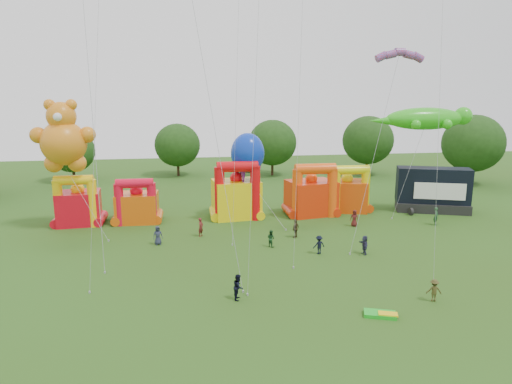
{
  "coord_description": "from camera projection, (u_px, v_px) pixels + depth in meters",
  "views": [
    {
      "loc": [
        -6.51,
        -21.76,
        13.99
      ],
      "look_at": [
        -0.53,
        18.0,
        5.27
      ],
      "focal_mm": 32.0,
      "sensor_mm": 36.0,
      "label": 1
    }
  ],
  "objects": [
    {
      "name": "ground",
      "position": [
        314.0,
        355.0,
        24.93
      ],
      "size": [
        160.0,
        160.0,
        0.0
      ],
      "primitive_type": "plane",
      "color": "#2E4A15",
      "rests_on": "ground"
    },
    {
      "name": "tree_ring",
      "position": [
        293.0,
        243.0,
        24.03
      ],
      "size": [
        123.02,
        125.12,
        12.07
      ],
      "color": "#352314",
      "rests_on": "ground"
    },
    {
      "name": "bouncy_castle_0",
      "position": [
        78.0,
        205.0,
        49.21
      ],
      "size": [
        4.72,
        3.91,
        5.64
      ],
      "color": "red",
      "rests_on": "ground"
    },
    {
      "name": "bouncy_castle_1",
      "position": [
        137.0,
        205.0,
        50.18
      ],
      "size": [
        4.55,
        3.71,
        5.1
      ],
      "color": "#DB520B",
      "rests_on": "ground"
    },
    {
      "name": "bouncy_castle_2",
      "position": [
        236.0,
        196.0,
        51.93
      ],
      "size": [
        5.57,
        4.69,
        6.7
      ],
      "color": "yellow",
      "rests_on": "ground"
    },
    {
      "name": "bouncy_castle_3",
      "position": [
        312.0,
        195.0,
        53.26
      ],
      "size": [
        5.92,
        5.08,
        6.26
      ],
      "color": "red",
      "rests_on": "ground"
    },
    {
      "name": "bouncy_castle_4",
      "position": [
        347.0,
        193.0,
        55.01
      ],
      "size": [
        5.43,
        4.75,
        5.77
      ],
      "color": "#D0410B",
      "rests_on": "ground"
    },
    {
      "name": "stage_trailer",
      "position": [
        433.0,
        190.0,
        54.83
      ],
      "size": [
        8.93,
        5.74,
        5.33
      ],
      "color": "black",
      "rests_on": "ground"
    },
    {
      "name": "teddy_bear_kite",
      "position": [
        76.0,
        174.0,
        45.81
      ],
      "size": [
        7.94,
        7.47,
        13.53
      ],
      "color": "orange",
      "rests_on": "ground"
    },
    {
      "name": "gecko_kite",
      "position": [
        417.0,
        146.0,
        51.94
      ],
      "size": [
        12.34,
        4.08,
        12.56
      ],
      "color": "green",
      "rests_on": "ground"
    },
    {
      "name": "octopus_kite",
      "position": [
        258.0,
        182.0,
        50.66
      ],
      "size": [
        5.2,
        8.28,
        9.75
      ],
      "color": "#0B2FB3",
      "rests_on": "ground"
    },
    {
      "name": "parafoil_kites",
      "position": [
        222.0,
        121.0,
        36.01
      ],
      "size": [
        31.6,
        13.16,
        28.29
      ],
      "color": "red",
      "rests_on": "ground"
    },
    {
      "name": "diamond_kites",
      "position": [
        262.0,
        69.0,
        35.9
      ],
      "size": [
        27.68,
        17.89,
        38.59
      ],
      "color": "red",
      "rests_on": "ground"
    },
    {
      "name": "folded_kite_bundle",
      "position": [
        381.0,
        314.0,
        29.2
      ],
      "size": [
        2.22,
        1.6,
        0.31
      ],
      "color": "green",
      "rests_on": "ground"
    },
    {
      "name": "spectator_0",
      "position": [
        158.0,
        235.0,
        42.89
      ],
      "size": [
        1.0,
        0.77,
        1.81
      ],
      "primitive_type": "imported",
      "rotation": [
        0.0,
        0.0,
        0.25
      ],
      "color": "#272B41",
      "rests_on": "ground"
    },
    {
      "name": "spectator_1",
      "position": [
        201.0,
        227.0,
        45.4
      ],
      "size": [
        0.75,
        0.82,
        1.88
      ],
      "primitive_type": "imported",
      "rotation": [
        0.0,
        0.0,
        1.0
      ],
      "color": "maroon",
      "rests_on": "ground"
    },
    {
      "name": "spectator_2",
      "position": [
        271.0,
        238.0,
        42.33
      ],
      "size": [
        0.96,
        0.99,
        1.6
      ],
      "primitive_type": "imported",
      "rotation": [
        0.0,
        0.0,
        2.23
      ],
      "color": "#1C4621",
      "rests_on": "ground"
    },
    {
      "name": "spectator_3",
      "position": [
        319.0,
        245.0,
        40.42
      ],
      "size": [
        1.2,
        0.85,
        1.68
      ],
      "primitive_type": "imported",
      "rotation": [
        0.0,
        0.0,
        3.37
      ],
      "color": "black",
      "rests_on": "ground"
    },
    {
      "name": "spectator_4",
      "position": [
        296.0,
        229.0,
        45.01
      ],
      "size": [
        1.07,
        1.08,
        1.83
      ],
      "primitive_type": "imported",
      "rotation": [
        0.0,
        0.0,
        3.94
      ],
      "color": "#3C2F18",
      "rests_on": "ground"
    },
    {
      "name": "spectator_5",
      "position": [
        364.0,
        245.0,
        40.32
      ],
      "size": [
        0.51,
        1.6,
        1.72
      ],
      "primitive_type": "imported",
      "rotation": [
        0.0,
        0.0,
        4.71
      ],
      "color": "#292944",
      "rests_on": "ground"
    },
    {
      "name": "spectator_6",
      "position": [
        354.0,
        218.0,
        48.81
      ],
      "size": [
        1.05,
        0.94,
        1.79
      ],
      "primitive_type": "imported",
      "rotation": [
        0.0,
        0.0,
        5.73
      ],
      "color": "#4F1816",
      "rests_on": "ground"
    },
    {
      "name": "spectator_7",
      "position": [
        436.0,
        216.0,
        49.29
      ],
      "size": [
        0.75,
        0.85,
        1.97
      ],
      "primitive_type": "imported",
      "rotation": [
        0.0,
        0.0,
        1.1
      ],
      "color": "#1C4723",
      "rests_on": "ground"
    },
    {
      "name": "spectator_8",
      "position": [
        238.0,
        287.0,
        31.49
      ],
      "size": [
        0.88,
        1.02,
        1.81
      ],
      "primitive_type": "imported",
      "rotation": [
        0.0,
        0.0,
        1.33
      ],
      "color": "black",
      "rests_on": "ground"
    },
    {
      "name": "spectator_9",
      "position": [
        434.0,
        290.0,
        31.19
      ],
      "size": [
        1.13,
        0.81,
        1.59
      ],
      "primitive_type": "imported",
      "rotation": [
        0.0,
        0.0,
        2.91
      ],
      "color": "#413C1A",
      "rests_on": "ground"
    }
  ]
}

